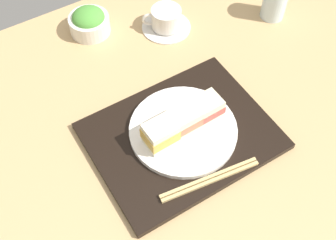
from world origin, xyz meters
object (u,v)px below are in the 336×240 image
(sandwich_middle, at_px, (184,121))
(chopsticks_pair, at_px, (210,180))
(sandwich_far, at_px, (206,109))
(sandwich_near, at_px, (160,134))
(salad_bowl, at_px, (89,22))
(sandwich_plate, at_px, (183,130))
(drinking_glass, at_px, (275,1))
(coffee_cup, at_px, (166,20))

(sandwich_middle, height_order, chopsticks_pair, sandwich_middle)
(sandwich_middle, xyz_separation_m, sandwich_far, (0.06, 0.00, -0.00))
(sandwich_near, bearing_deg, chopsticks_pair, -71.83)
(salad_bowl, xyz_separation_m, chopsticks_pair, (0.01, -0.54, -0.01))
(sandwich_middle, distance_m, salad_bowl, 0.41)
(sandwich_plate, height_order, drinking_glass, drinking_glass)
(salad_bowl, bearing_deg, sandwich_near, -94.10)
(sandwich_middle, bearing_deg, salad_bowl, 94.20)
(sandwich_near, height_order, chopsticks_pair, sandwich_near)
(sandwich_middle, xyz_separation_m, drinking_glass, (0.42, 0.20, -0.01))
(chopsticks_pair, bearing_deg, sandwich_far, 59.45)
(sandwich_plate, relative_size, chopsticks_pair, 1.09)
(salad_bowl, relative_size, drinking_glass, 1.05)
(sandwich_middle, bearing_deg, sandwich_plate, 45.00)
(coffee_cup, xyz_separation_m, drinking_glass, (0.27, -0.11, 0.02))
(sandwich_plate, bearing_deg, sandwich_near, -176.76)
(sandwich_middle, xyz_separation_m, coffee_cup, (0.15, 0.32, -0.03))
(coffee_cup, bearing_deg, drinking_glass, -22.14)
(sandwich_near, relative_size, chopsticks_pair, 0.32)
(chopsticks_pair, distance_m, drinking_glass, 0.55)
(sandwich_middle, xyz_separation_m, chopsticks_pair, (-0.02, -0.13, -0.04))
(sandwich_far, bearing_deg, sandwich_middle, -176.76)
(sandwich_plate, height_order, sandwich_far, sandwich_far)
(sandwich_plate, xyz_separation_m, sandwich_middle, (-0.00, -0.00, 0.03))
(sandwich_middle, distance_m, sandwich_far, 0.06)
(sandwich_middle, height_order, drinking_glass, drinking_glass)
(salad_bowl, distance_m, drinking_glass, 0.50)
(sandwich_far, distance_m, chopsticks_pair, 0.16)
(sandwich_near, distance_m, sandwich_middle, 0.06)
(sandwich_near, xyz_separation_m, chopsticks_pair, (0.04, -0.13, -0.04))
(sandwich_near, bearing_deg, sandwich_plate, 3.24)
(sandwich_far, distance_m, salad_bowl, 0.42)
(sandwich_middle, bearing_deg, sandwich_near, -176.76)
(sandwich_plate, xyz_separation_m, sandwich_far, (0.06, 0.00, 0.03))
(sandwich_far, xyz_separation_m, coffee_cup, (0.09, 0.31, -0.03))
(sandwich_far, bearing_deg, sandwich_plate, -176.76)
(sandwich_near, bearing_deg, sandwich_middle, 3.24)
(salad_bowl, distance_m, chopsticks_pair, 0.54)
(sandwich_middle, height_order, salad_bowl, sandwich_middle)
(sandwich_plate, height_order, chopsticks_pair, sandwich_plate)
(sandwich_middle, relative_size, sandwich_far, 0.99)
(sandwich_plate, bearing_deg, sandwich_far, 3.24)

